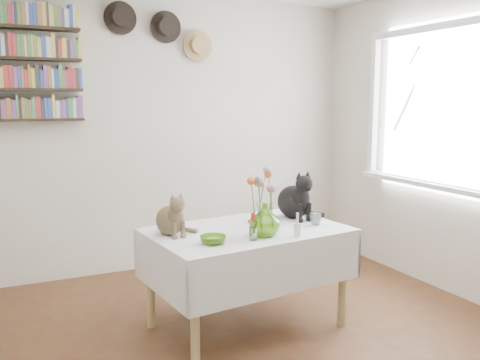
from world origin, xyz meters
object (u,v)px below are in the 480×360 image
black_cat (294,193)px  flower_vase (265,220)px  dining_table (247,253)px  tabby_cat (169,213)px  bookshelf_unit (15,63)px

black_cat → flower_vase: bearing=-141.5°
dining_table → flower_vase: flower_vase is taller
tabby_cat → flower_vase: size_ratio=1.36×
dining_table → black_cat: 0.60m
dining_table → flower_vase: size_ratio=6.53×
dining_table → tabby_cat: (-0.51, 0.09, 0.32)m
flower_vase → tabby_cat: bearing=151.0°
tabby_cat → bookshelf_unit: bookshelf_unit is taller
dining_table → black_cat: bearing=19.2°
dining_table → bookshelf_unit: bearing=132.5°
black_cat → dining_table: bearing=-162.3°
tabby_cat → black_cat: black_cat is taller
black_cat → bookshelf_unit: bearing=142.8°
bookshelf_unit → flower_vase: bearing=-50.8°
tabby_cat → bookshelf_unit: (-0.81, 1.35, 1.00)m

